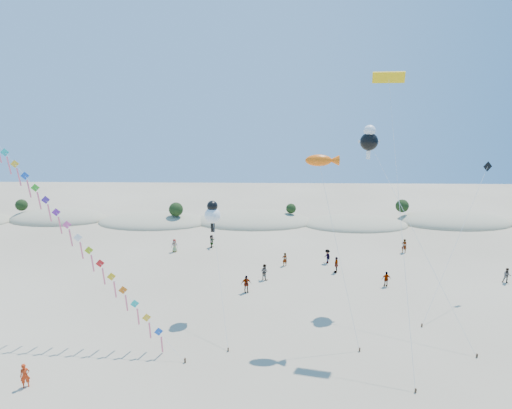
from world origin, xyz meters
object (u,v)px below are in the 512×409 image
object	(u,v)px
kite_train	(31,184)
parafoil_kite	(389,82)
fish_kite	(322,161)
flyer_foreground	(25,376)

from	to	relation	value
kite_train	parafoil_kite	xyz separation A→B (m)	(28.59, 1.08, 8.04)
kite_train	fish_kite	size ratio (longest dim) A/B	1.72
parafoil_kite	flyer_foreground	bearing A→B (deg)	-158.53
fish_kite	flyer_foreground	bearing A→B (deg)	-156.64
fish_kite	parafoil_kite	bearing A→B (deg)	13.44
fish_kite	parafoil_kite	size ratio (longest dim) A/B	0.70
kite_train	flyer_foreground	world-z (taller)	kite_train
fish_kite	flyer_foreground	xyz separation A→B (m)	(-20.44, -8.83, -13.30)
parafoil_kite	flyer_foreground	distance (m)	33.58
kite_train	fish_kite	bearing A→B (deg)	-0.34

